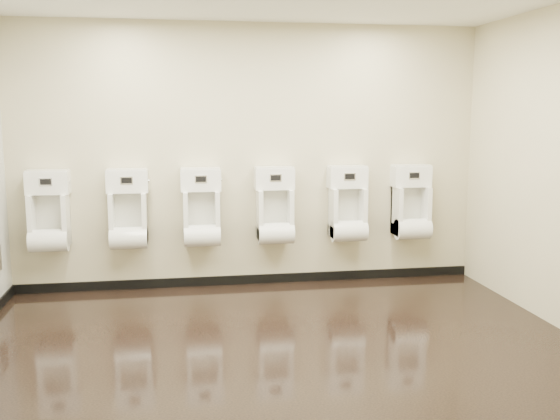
# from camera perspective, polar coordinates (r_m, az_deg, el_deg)

# --- Properties ---
(ground) EXTENTS (5.00, 3.50, 0.00)m
(ground) POSITION_cam_1_polar(r_m,az_deg,el_deg) (5.29, -0.42, -11.82)
(ground) COLOR black
(ground) RESTS_ON ground
(back_wall) EXTENTS (5.00, 0.02, 2.80)m
(back_wall) POSITION_cam_1_polar(r_m,az_deg,el_deg) (6.70, -2.75, 4.88)
(back_wall) COLOR beige
(back_wall) RESTS_ON ground
(front_wall) EXTENTS (5.00, 0.02, 2.80)m
(front_wall) POSITION_cam_1_polar(r_m,az_deg,el_deg) (3.26, 4.30, 0.46)
(front_wall) COLOR beige
(front_wall) RESTS_ON ground
(skirting_back) EXTENTS (5.00, 0.02, 0.10)m
(skirting_back) POSITION_cam_1_polar(r_m,az_deg,el_deg) (6.92, -2.65, -6.35)
(skirting_back) COLOR black
(skirting_back) RESTS_ON ground
(urinal_0) EXTENTS (0.43, 0.32, 0.80)m
(urinal_0) POSITION_cam_1_polar(r_m,az_deg,el_deg) (6.71, -20.37, -0.60)
(urinal_0) COLOR white
(urinal_0) RESTS_ON back_wall
(urinal_1) EXTENTS (0.43, 0.32, 0.80)m
(urinal_1) POSITION_cam_1_polar(r_m,az_deg,el_deg) (6.60, -13.70, -0.44)
(urinal_1) COLOR white
(urinal_1) RESTS_ON back_wall
(urinal_2) EXTENTS (0.43, 0.32, 0.80)m
(urinal_2) POSITION_cam_1_polar(r_m,az_deg,el_deg) (6.58, -7.20, -0.27)
(urinal_2) COLOR white
(urinal_2) RESTS_ON back_wall
(urinal_3) EXTENTS (0.43, 0.32, 0.80)m
(urinal_3) POSITION_cam_1_polar(r_m,az_deg,el_deg) (6.66, -0.47, -0.10)
(urinal_3) COLOR white
(urinal_3) RESTS_ON back_wall
(urinal_4) EXTENTS (0.43, 0.32, 0.80)m
(urinal_4) POSITION_cam_1_polar(r_m,az_deg,el_deg) (6.82, 6.22, 0.07)
(urinal_4) COLOR white
(urinal_4) RESTS_ON back_wall
(urinal_5) EXTENTS (0.43, 0.32, 0.80)m
(urinal_5) POSITION_cam_1_polar(r_m,az_deg,el_deg) (7.05, 11.92, 0.22)
(urinal_5) COLOR white
(urinal_5) RESTS_ON back_wall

